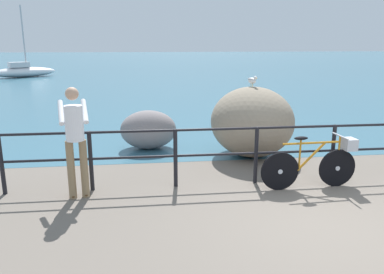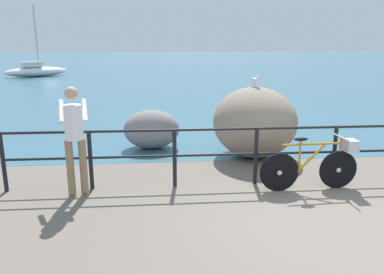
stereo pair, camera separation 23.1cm
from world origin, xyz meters
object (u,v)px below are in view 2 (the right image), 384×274
at_px(breakwater_boulder_main, 255,122).
at_px(breakwater_boulder_left, 152,129).
at_px(person_at_railing, 75,137).
at_px(sailboat, 36,71).
at_px(bicycle, 318,163).
at_px(seagull, 255,80).

height_order(breakwater_boulder_main, breakwater_boulder_left, breakwater_boulder_main).
bearing_deg(breakwater_boulder_left, breakwater_boulder_main, -20.40).
bearing_deg(person_at_railing, sailboat, 6.32).
relative_size(bicycle, sailboat, 0.35).
distance_m(bicycle, seagull, 2.47).
xyz_separation_m(breakwater_boulder_main, seagull, (-0.01, 0.07, 0.90)).
distance_m(breakwater_boulder_left, seagull, 2.64).
bearing_deg(person_at_railing, bicycle, -103.05).
relative_size(breakwater_boulder_main, breakwater_boulder_left, 1.46).
bearing_deg(breakwater_boulder_main, bicycle, -73.44).
distance_m(breakwater_boulder_main, sailboat, 23.29).
relative_size(breakwater_boulder_main, seagull, 5.58).
xyz_separation_m(breakwater_boulder_left, sailboat, (-8.65, 19.75, -0.03)).
height_order(person_at_railing, seagull, person_at_railing).
bearing_deg(sailboat, breakwater_boulder_left, -99.31).
bearing_deg(breakwater_boulder_main, sailboat, 117.89).
bearing_deg(breakwater_boulder_left, bicycle, -44.99).
distance_m(breakwater_boulder_left, sailboat, 21.57).
bearing_deg(breakwater_boulder_main, seagull, 101.06).
distance_m(seagull, sailboat, 23.25).
bearing_deg(person_at_railing, breakwater_boulder_left, -34.52).
relative_size(bicycle, breakwater_boulder_left, 1.31).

